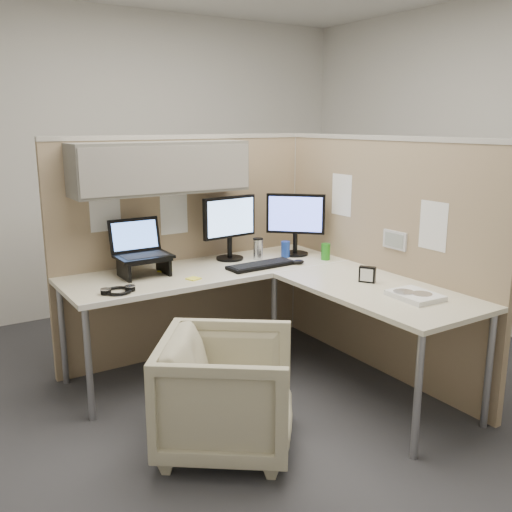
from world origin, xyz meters
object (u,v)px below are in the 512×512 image
keyboard (261,265)px  monitor_left (230,223)px  desk (269,283)px  office_chair (227,387)px

keyboard → monitor_left: bearing=100.9°
monitor_left → desk: bearing=-99.0°
monitor_left → keyboard: (0.07, -0.31, -0.26)m
desk → keyboard: keyboard is taller
monitor_left → keyboard: bearing=-83.2°
office_chair → keyboard: bearing=-5.9°
desk → office_chair: (-0.64, -0.55, -0.34)m
office_chair → monitor_left: monitor_left is taller
office_chair → monitor_left: size_ratio=1.50×
desk → office_chair: size_ratio=2.87×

